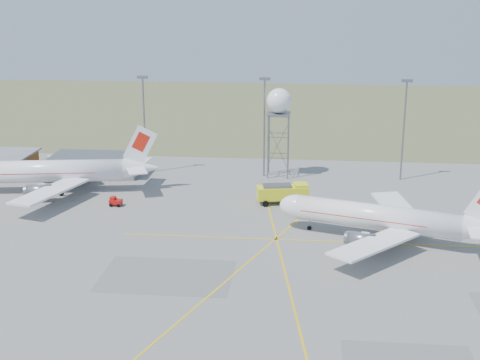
# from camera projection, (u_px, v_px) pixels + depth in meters

# --- Properties ---
(ground) EXTENTS (400.00, 400.00, 0.00)m
(ground) POSITION_uv_depth(u_px,v_px,m) (314.00, 339.00, 75.41)
(ground) COLOR gray
(ground) RESTS_ON ground
(grass_strip) EXTENTS (400.00, 120.00, 0.03)m
(grass_strip) POSITION_uv_depth(u_px,v_px,m) (311.00, 112.00, 209.02)
(grass_strip) COLOR #556738
(grass_strip) RESTS_ON ground
(building_grey) EXTENTS (19.00, 10.00, 3.90)m
(building_grey) POSITION_uv_depth(u_px,v_px,m) (97.00, 165.00, 140.21)
(building_grey) COLOR gray
(building_grey) RESTS_ON ground
(mast_a) EXTENTS (2.20, 0.50, 20.50)m
(mast_a) POSITION_uv_depth(u_px,v_px,m) (144.00, 116.00, 138.31)
(mast_a) COLOR slate
(mast_a) RESTS_ON ground
(mast_b) EXTENTS (2.20, 0.50, 20.50)m
(mast_b) POSITION_uv_depth(u_px,v_px,m) (264.00, 119.00, 135.94)
(mast_b) COLOR slate
(mast_b) RESTS_ON ground
(mast_c) EXTENTS (2.20, 0.50, 20.50)m
(mast_c) POSITION_uv_depth(u_px,v_px,m) (404.00, 121.00, 133.27)
(mast_c) COLOR slate
(mast_c) RESTS_ON ground
(airliner_main) EXTENTS (34.28, 32.45, 11.88)m
(airliner_main) POSITION_uv_depth(u_px,v_px,m) (381.00, 218.00, 103.37)
(airliner_main) COLOR white
(airliner_main) RESTS_ON ground
(airliner_far) EXTENTS (37.63, 36.20, 12.83)m
(airliner_far) POSITION_uv_depth(u_px,v_px,m) (55.00, 172.00, 127.79)
(airliner_far) COLOR white
(airliner_far) RESTS_ON ground
(radar_tower) EXTENTS (5.06, 5.06, 18.33)m
(radar_tower) POSITION_uv_depth(u_px,v_px,m) (279.00, 127.00, 136.32)
(radar_tower) COLOR slate
(radar_tower) RESTS_ON ground
(fire_truck) EXTENTS (9.65, 5.04, 3.70)m
(fire_truck) POSITION_uv_depth(u_px,v_px,m) (284.00, 194.00, 121.28)
(fire_truck) COLOR yellow
(fire_truck) RESTS_ON ground
(baggage_tug) EXTENTS (2.27, 1.88, 1.68)m
(baggage_tug) POSITION_uv_depth(u_px,v_px,m) (116.00, 202.00, 120.30)
(baggage_tug) COLOR #B2100C
(baggage_tug) RESTS_ON ground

